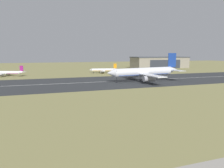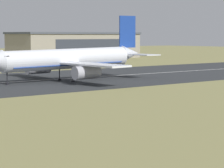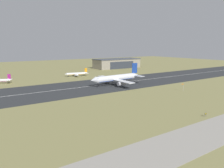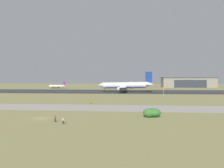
% 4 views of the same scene
% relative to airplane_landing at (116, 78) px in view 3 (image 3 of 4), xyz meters
% --- Properties ---
extents(ground_plane, '(719.54, 719.54, 0.00)m').
position_rel_airplane_landing_xyz_m(ground_plane, '(-19.14, -56.37, -5.31)').
color(ground_plane, olive).
extents(runway_strip, '(479.54, 55.27, 0.06)m').
position_rel_airplane_landing_xyz_m(runway_strip, '(-19.14, 6.21, -5.28)').
color(runway_strip, '#2B2D30').
rests_on(runway_strip, ground_plane).
extents(runway_centreline, '(431.58, 0.70, 0.01)m').
position_rel_airplane_landing_xyz_m(runway_centreline, '(-19.14, 6.21, -5.25)').
color(runway_centreline, silver).
rests_on(runway_centreline, runway_strip).
extents(taxiway_road, '(359.65, 17.00, 0.05)m').
position_rel_airplane_landing_xyz_m(taxiway_road, '(-19.14, -96.17, -5.29)').
color(taxiway_road, gray).
rests_on(taxiway_road, ground_plane).
extents(hangar_building, '(64.11, 24.62, 12.62)m').
position_rel_airplane_landing_xyz_m(hangar_building, '(75.11, 103.38, 1.02)').
color(hangar_building, gray).
rests_on(hangar_building, ground_plane).
extents(airplane_landing, '(44.87, 44.46, 16.31)m').
position_rel_airplane_landing_xyz_m(airplane_landing, '(0.00, 0.00, 0.00)').
color(airplane_landing, silver).
rests_on(airplane_landing, ground_plane).
extents(airplane_parked_west, '(23.68, 17.59, 7.78)m').
position_rel_airplane_landing_xyz_m(airplane_parked_west, '(-5.01, 61.02, -2.78)').
color(airplane_parked_west, white).
rests_on(airplane_parked_west, ground_plane).
extents(windsock_pole, '(2.67, 0.98, 5.31)m').
position_rel_airplane_landing_xyz_m(windsock_pole, '(22.94, -45.14, -0.55)').
color(windsock_pole, '#B7B7BC').
rests_on(windsock_pole, ground_plane).
extents(runway_sign, '(1.21, 0.13, 1.61)m').
position_rel_airplane_landing_xyz_m(runway_sign, '(-11.85, -85.12, -4.15)').
color(runway_sign, '#4C4C51').
rests_on(runway_sign, ground_plane).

